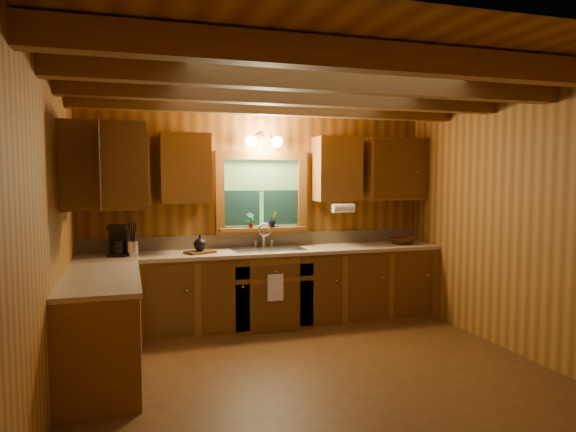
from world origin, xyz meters
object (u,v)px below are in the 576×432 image
(coffee_maker, at_px, (118,240))
(cutting_board, at_px, (200,252))
(sink, at_px, (268,253))
(wicker_basket, at_px, (402,241))

(coffee_maker, bearing_deg, cutting_board, 5.61)
(sink, bearing_deg, coffee_maker, 179.10)
(coffee_maker, height_order, wicker_basket, coffee_maker)
(sink, height_order, wicker_basket, sink)
(cutting_board, bearing_deg, coffee_maker, 150.94)
(coffee_maker, distance_m, cutting_board, 0.88)
(sink, bearing_deg, cutting_board, -175.22)
(sink, height_order, cutting_board, sink)
(cutting_board, relative_size, wicker_basket, 0.91)
(coffee_maker, xyz_separation_m, wicker_basket, (3.40, -0.05, -0.12))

